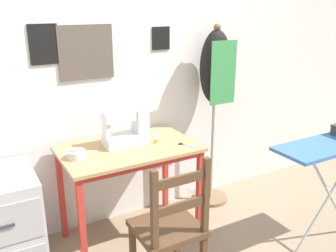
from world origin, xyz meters
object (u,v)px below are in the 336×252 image
sewing_machine (128,128)px  wooden_chair (170,230)px  thread_spool_mid_table (156,136)px  dress_form (215,79)px  scissors (185,145)px  filing_cabinet (4,227)px  thread_spool_near_machine (156,141)px  fabric_bowl (76,154)px

sewing_machine → wooden_chair: bearing=-93.5°
thread_spool_mid_table → dress_form: bearing=10.5°
scissors → filing_cabinet: bearing=171.4°
thread_spool_mid_table → wooden_chair: bearing=-111.8°
sewing_machine → thread_spool_near_machine: sewing_machine is taller
sewing_machine → thread_spool_mid_table: (0.24, 0.00, -0.10)m
sewing_machine → thread_spool_mid_table: size_ratio=8.00×
thread_spool_near_machine → dress_form: bearing=16.8°
thread_spool_near_machine → dress_form: 0.80m
thread_spool_near_machine → thread_spool_mid_table: thread_spool_mid_table is taller
thread_spool_mid_table → thread_spool_near_machine: bearing=-118.6°
fabric_bowl → thread_spool_mid_table: 0.66m
filing_cabinet → wooden_chair: bearing=-37.3°
thread_spool_mid_table → wooden_chair: (-0.28, -0.71, -0.34)m
sewing_machine → scissors: size_ratio=2.54×
sewing_machine → fabric_bowl: bearing=-169.7°
filing_cabinet → thread_spool_near_machine: bearing=-2.8°
sewing_machine → wooden_chair: 0.84m
fabric_bowl → scissors: 0.79m
scissors → filing_cabinet: (-1.28, 0.20, -0.41)m
sewing_machine → scissors: bearing=-32.5°
thread_spool_near_machine → scissors: bearing=-40.4°
wooden_chair → filing_cabinet: 1.11m
sewing_machine → fabric_bowl: (-0.42, -0.08, -0.10)m
sewing_machine → filing_cabinet: bearing=-178.0°
thread_spool_mid_table → filing_cabinet: 1.24m
wooden_chair → filing_cabinet: (-0.88, 0.67, -0.08)m
thread_spool_mid_table → filing_cabinet: (-1.17, -0.03, -0.43)m
thread_spool_mid_table → filing_cabinet: thread_spool_mid_table is taller
thread_spool_mid_table → filing_cabinet: bearing=-178.3°
scissors → thread_spool_mid_table: 0.26m
scissors → thread_spool_near_machine: bearing=139.6°
fabric_bowl → thread_spool_near_machine: 0.61m
fabric_bowl → filing_cabinet: size_ratio=0.17×
thread_spool_near_machine → dress_form: dress_form is taller
filing_cabinet → dress_form: bearing=4.8°
fabric_bowl → wooden_chair: wooden_chair is taller
wooden_chair → dress_form: dress_form is taller
wooden_chair → dress_form: size_ratio=0.58×
scissors → filing_cabinet: 1.36m
thread_spool_mid_table → fabric_bowl: bearing=-173.2°
sewing_machine → thread_spool_mid_table: bearing=0.6°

